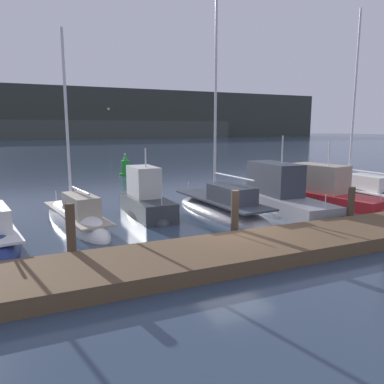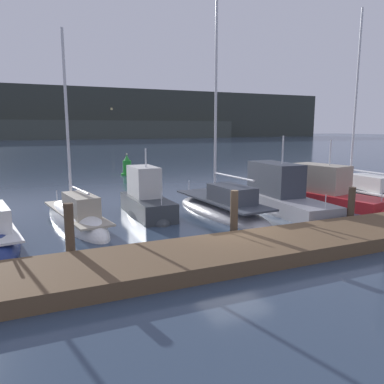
{
  "view_description": "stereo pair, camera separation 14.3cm",
  "coord_description": "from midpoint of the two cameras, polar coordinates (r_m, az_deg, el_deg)",
  "views": [
    {
      "loc": [
        -6.76,
        -11.45,
        4.04
      ],
      "look_at": [
        0.0,
        3.59,
        1.2
      ],
      "focal_mm": 35.0,
      "sensor_mm": 36.0,
      "label": 1
    },
    {
      "loc": [
        -6.63,
        -11.51,
        4.04
      ],
      "look_at": [
        0.0,
        3.59,
        1.2
      ],
      "focal_mm": 35.0,
      "sensor_mm": 36.0,
      "label": 2
    }
  ],
  "objects": [
    {
      "name": "mooring_pile_2",
      "position": [
        13.51,
        6.73,
        -3.63
      ],
      "size": [
        0.28,
        0.28,
        1.85
      ],
      "primitive_type": "cylinder",
      "color": "#4C3D2D",
      "rests_on": "ground"
    },
    {
      "name": "sailboat_berth_3",
      "position": [
        16.75,
        -16.97,
        -4.2
      ],
      "size": [
        2.67,
        7.23,
        8.9
      ],
      "color": "white",
      "rests_on": "ground"
    },
    {
      "name": "motorboat_berth_4",
      "position": [
        17.58,
        -6.67,
        -2.29
      ],
      "size": [
        1.69,
        4.65,
        3.79
      ],
      "color": "#2D3338",
      "rests_on": "ground"
    },
    {
      "name": "motorboat_berth_7",
      "position": [
        21.5,
        20.11,
        -0.73
      ],
      "size": [
        3.38,
        7.01,
        4.01
      ],
      "color": "red",
      "rests_on": "ground"
    },
    {
      "name": "mooring_pile_3",
      "position": [
        17.05,
        23.31,
        -1.98
      ],
      "size": [
        0.28,
        0.28,
        1.6
      ],
      "primitive_type": "cylinder",
      "color": "#4C3D2D",
      "rests_on": "ground"
    },
    {
      "name": "ground_plane",
      "position": [
        13.89,
        6.31,
        -7.2
      ],
      "size": [
        400.0,
        400.0,
        0.0
      ],
      "primitive_type": "plane",
      "color": "#2D3D51"
    },
    {
      "name": "dock",
      "position": [
        12.36,
        10.57,
        -8.37
      ],
      "size": [
        29.92,
        2.8,
        0.45
      ],
      "primitive_type": "cube",
      "color": "brown",
      "rests_on": "ground"
    },
    {
      "name": "sailboat_berth_8",
      "position": [
        24.22,
        24.13,
        -0.37
      ],
      "size": [
        2.21,
        7.44,
        11.46
      ],
      "color": "#2D3338",
      "rests_on": "ground"
    },
    {
      "name": "motorboat_berth_6",
      "position": [
        19.09,
        13.57,
        -1.46
      ],
      "size": [
        2.48,
        7.41,
        4.27
      ],
      "color": "gray",
      "rests_on": "ground"
    },
    {
      "name": "channel_buoy",
      "position": [
        32.79,
        -9.74,
        3.77
      ],
      "size": [
        1.08,
        1.08,
        1.89
      ],
      "color": "green",
      "rests_on": "ground"
    },
    {
      "name": "sailboat_berth_5",
      "position": [
        17.76,
        4.83,
        -2.81
      ],
      "size": [
        2.55,
        7.51,
        10.28
      ],
      "color": "gray",
      "rests_on": "ground"
    },
    {
      "name": "mooring_pile_1",
      "position": [
        11.79,
        -17.81,
        -6.04
      ],
      "size": [
        0.28,
        0.28,
        1.84
      ],
      "primitive_type": "cylinder",
      "color": "#4C3D2D",
      "rests_on": "ground"
    },
    {
      "name": "hillside_backdrop",
      "position": [
        150.01,
        -21.6,
        10.87
      ],
      "size": [
        240.0,
        23.0,
        18.84
      ],
      "color": "#333833",
      "rests_on": "ground"
    }
  ]
}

